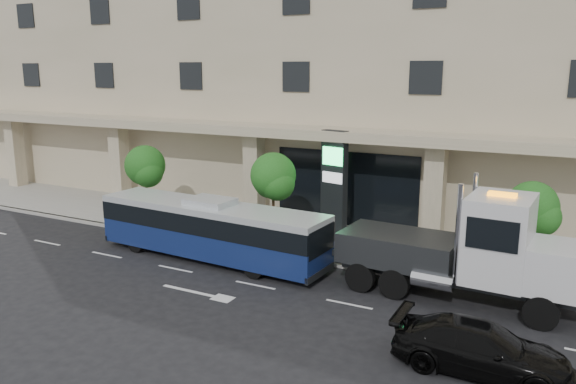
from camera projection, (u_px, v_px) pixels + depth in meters
The scene contains 11 objects.
ground at pixel (274, 273), 23.61m from camera, with size 120.00×120.00×0.00m, color black.
sidewalk at pixel (322, 240), 27.92m from camera, with size 120.00×6.00×0.15m, color gray.
curb at pixel (295, 258), 25.32m from camera, with size 120.00×0.30×0.15m, color gray.
convention_center at pixel (393, 43), 34.81m from camera, with size 60.00×17.60×20.00m.
tree_left at pixel (145, 168), 30.57m from camera, with size 2.27×2.20×4.22m.
tree_mid at pixel (274, 179), 26.91m from camera, with size 2.28×2.20×4.38m.
tree_right at pixel (532, 211), 21.75m from camera, with size 2.10×2.00×4.04m.
city_bus at pixel (211, 229), 25.04m from camera, with size 11.27×2.95×2.83m.
tow_truck at pixel (471, 252), 20.35m from camera, with size 10.19×2.92×4.63m.
black_sedan at pixel (481, 348), 15.81m from camera, with size 2.01×4.94×1.43m, color black.
signage_pylon at pixel (334, 183), 27.91m from camera, with size 1.40×0.76×5.33m.
Camera 1 is at (10.90, -19.49, 8.43)m, focal length 35.00 mm.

